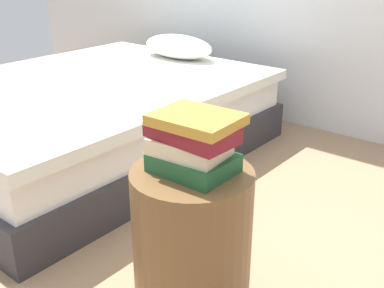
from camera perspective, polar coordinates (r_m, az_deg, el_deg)
name	(u,v)px	position (r m, az deg, el deg)	size (l,w,h in m)	color
bed	(94,116)	(2.93, -11.74, 3.28)	(1.54, 2.01, 0.62)	#2D2D33
side_table	(192,246)	(1.59, 0.00, -12.25)	(0.39, 0.39, 0.55)	brown
book_forest	(193,163)	(1.45, 0.17, -2.29)	(0.24, 0.19, 0.06)	#1E512D
book_cream	(190,146)	(1.43, -0.27, -0.28)	(0.23, 0.16, 0.05)	beige
book_maroon	(192,132)	(1.40, -0.04, 1.45)	(0.26, 0.16, 0.05)	maroon
book_ochre	(196,119)	(1.39, 0.54, 2.99)	(0.25, 0.20, 0.03)	#B7842D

